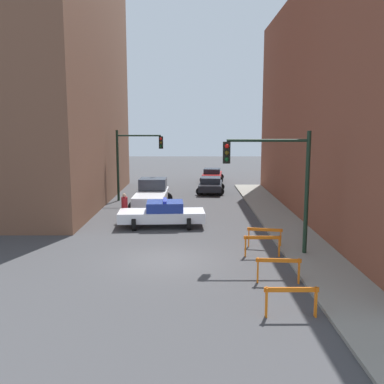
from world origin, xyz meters
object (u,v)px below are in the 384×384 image
at_px(white_truck, 154,194).
at_px(barrier_back, 264,242).
at_px(pedestrian_crossing, 127,207).
at_px(barrier_front, 293,297).
at_px(traffic_light_near, 282,174).
at_px(barrier_corner, 267,234).
at_px(police_car, 164,214).
at_px(parked_car_near, 213,185).
at_px(parked_car_mid, 214,175).
at_px(barrier_mid, 280,266).
at_px(traffic_light_far, 134,155).

xyz_separation_m(white_truck, barrier_back, (5.72, -11.03, -0.29)).
height_order(pedestrian_crossing, barrier_front, pedestrian_crossing).
bearing_deg(traffic_light_near, barrier_corner, 105.33).
xyz_separation_m(police_car, parked_car_near, (3.19, 11.99, -0.05)).
distance_m(white_truck, barrier_corner, 11.39).
height_order(barrier_front, barrier_corner, same).
height_order(police_car, barrier_corner, police_car).
xyz_separation_m(barrier_front, barrier_back, (0.11, 5.82, 0.00)).
bearing_deg(parked_car_mid, traffic_light_near, -80.53).
relative_size(white_truck, barrier_back, 3.39).
bearing_deg(police_car, pedestrian_crossing, 58.74).
distance_m(pedestrian_crossing, barrier_front, 14.24).
bearing_deg(barrier_front, traffic_light_near, 82.56).
relative_size(traffic_light_near, pedestrian_crossing, 3.13).
bearing_deg(traffic_light_near, white_truck, 120.42).
height_order(barrier_front, barrier_mid, same).
distance_m(pedestrian_crossing, barrier_mid, 12.02).
bearing_deg(barrier_back, police_car, 130.21).
bearing_deg(barrier_mid, traffic_light_far, 113.81).
bearing_deg(traffic_light_far, police_car, -71.63).
relative_size(traffic_light_near, parked_car_near, 1.17).
height_order(police_car, parked_car_near, police_car).
bearing_deg(pedestrian_crossing, traffic_light_far, -147.45).
bearing_deg(traffic_light_near, police_car, 134.82).
height_order(parked_car_near, pedestrian_crossing, pedestrian_crossing).
height_order(white_truck, pedestrian_crossing, white_truck).
distance_m(parked_car_near, barrier_corner, 16.18).
xyz_separation_m(police_car, barrier_back, (4.63, -5.48, -0.11)).
height_order(traffic_light_near, barrier_mid, traffic_light_near).
distance_m(parked_car_near, barrier_front, 23.33).
height_order(traffic_light_far, white_truck, traffic_light_far).
bearing_deg(white_truck, parked_car_mid, 71.54).
distance_m(police_car, parked_car_mid, 19.55).
distance_m(police_car, white_truck, 5.66).
xyz_separation_m(police_car, barrier_mid, (4.69, -8.58, -0.11)).
height_order(police_car, barrier_back, police_car).
bearing_deg(barrier_corner, traffic_light_near, -74.67).
bearing_deg(white_truck, traffic_light_far, 122.08).
bearing_deg(parked_car_near, barrier_back, -80.46).
xyz_separation_m(parked_car_mid, barrier_mid, (1.05, -27.79, -0.06)).
height_order(traffic_light_near, barrier_back, traffic_light_near).
bearing_deg(pedestrian_crossing, white_truck, -166.42).
relative_size(barrier_front, barrier_mid, 1.00).
bearing_deg(barrier_front, parked_car_mid, 91.65).
bearing_deg(barrier_front, white_truck, 108.42).
xyz_separation_m(white_truck, barrier_corner, (6.05, -9.65, -0.29)).
xyz_separation_m(parked_car_near, parked_car_mid, (0.45, 7.22, 0.00)).
bearing_deg(traffic_light_far, parked_car_near, 32.40).
relative_size(white_truck, barrier_corner, 3.43).
xyz_separation_m(traffic_light_far, parked_car_near, (5.92, 3.76, -2.72)).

